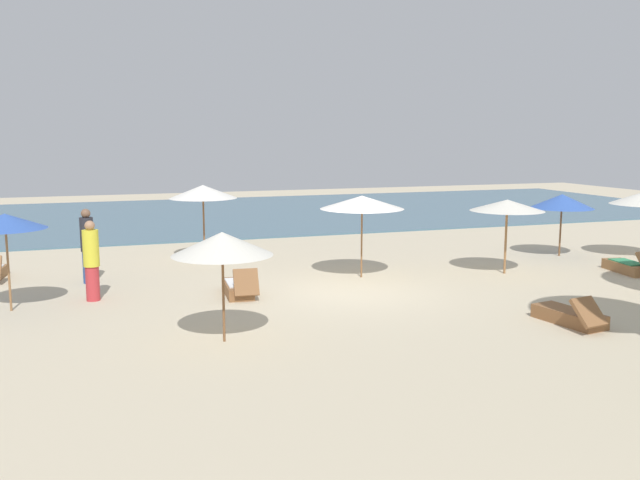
% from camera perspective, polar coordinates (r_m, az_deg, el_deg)
% --- Properties ---
extents(ground_plane, '(60.00, 60.00, 0.00)m').
position_cam_1_polar(ground_plane, '(16.71, 2.47, -4.36)').
color(ground_plane, beige).
extents(ocean_water, '(48.00, 16.00, 0.06)m').
position_cam_1_polar(ocean_water, '(32.91, -8.38, 2.14)').
color(ocean_water, '#476B7F').
rests_on(ocean_water, ground_plane).
extents(umbrella_0, '(2.01, 2.01, 2.05)m').
position_cam_1_polar(umbrella_0, '(19.28, 15.39, 2.81)').
color(umbrella_0, olive).
rests_on(umbrella_0, ground_plane).
extents(umbrella_2, '(2.04, 2.04, 2.30)m').
position_cam_1_polar(umbrella_2, '(20.87, -9.76, 4.00)').
color(umbrella_2, brown).
rests_on(umbrella_2, ground_plane).
extents(umbrella_3, '(1.86, 1.86, 2.06)m').
position_cam_1_polar(umbrella_3, '(12.52, -8.18, -0.31)').
color(umbrella_3, brown).
rests_on(umbrella_3, ground_plane).
extents(umbrella_4, '(1.72, 1.72, 2.14)m').
position_cam_1_polar(umbrella_4, '(16.07, -24.85, 1.41)').
color(umbrella_4, olive).
rests_on(umbrella_4, ground_plane).
extents(umbrella_6, '(2.24, 2.24, 2.21)m').
position_cam_1_polar(umbrella_6, '(18.11, 3.53, 3.17)').
color(umbrella_6, brown).
rests_on(umbrella_6, ground_plane).
extents(umbrella_7, '(1.96, 1.96, 1.96)m').
position_cam_1_polar(umbrella_7, '(22.67, 19.58, 3.07)').
color(umbrella_7, brown).
rests_on(umbrella_7, ground_plane).
extents(lounger_0, '(0.86, 1.77, 0.68)m').
position_cam_1_polar(lounger_0, '(14.78, 20.24, -6.00)').
color(lounger_0, brown).
rests_on(lounger_0, ground_plane).
extents(lounger_2, '(0.71, 1.67, 0.75)m').
position_cam_1_polar(lounger_2, '(16.44, -6.84, -4.00)').
color(lounger_2, brown).
rests_on(lounger_2, ground_plane).
extents(lounger_4, '(0.81, 1.77, 0.67)m').
position_cam_1_polar(lounger_4, '(20.79, 24.44, -2.04)').
color(lounger_4, olive).
rests_on(lounger_4, ground_plane).
extents(person_0, '(0.51, 0.51, 1.87)m').
position_cam_1_polar(person_0, '(16.52, -18.57, -1.63)').
color(person_0, '#BF3338').
rests_on(person_0, ground_plane).
extents(person_1, '(0.43, 0.43, 1.93)m').
position_cam_1_polar(person_1, '(18.49, -18.88, -0.42)').
color(person_1, '#2D4C8C').
rests_on(person_1, ground_plane).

